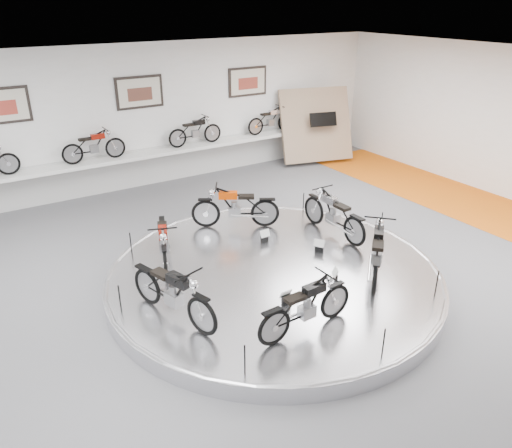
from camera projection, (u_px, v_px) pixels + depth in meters
floor at (283, 291)px, 9.51m from camera, size 16.00×16.00×0.00m
ceiling at (288, 74)px, 7.85m from camera, size 16.00×16.00×0.00m
wall_back at (141, 117)px, 14.06m from camera, size 16.00×0.00×16.00m
orange_carpet_strip at (499, 214)px, 12.82m from camera, size 2.40×12.60×0.01m
dado_band at (146, 167)px, 14.65m from camera, size 15.68×0.04×1.10m
display_platform at (274, 277)px, 9.68m from camera, size 6.40×6.40×0.30m
platform_rim at (274, 272)px, 9.63m from camera, size 6.40×6.40×0.10m
shelf at (149, 154)px, 14.24m from camera, size 11.00×0.55×0.10m
poster_left at (1, 106)px, 12.03m from camera, size 1.35×0.06×0.88m
poster_center at (140, 92)px, 13.73m from camera, size 1.35×0.06×0.88m
poster_right at (248, 82)px, 15.44m from camera, size 1.35×0.06×0.88m
display_panel at (316, 125)px, 16.40m from camera, size 2.56×1.52×2.30m
shelf_bike_b at (94, 148)px, 13.34m from camera, size 1.22×0.43×0.73m
shelf_bike_c at (195, 133)px, 14.80m from camera, size 1.22×0.43×0.73m
shelf_bike_d at (271, 122)px, 16.11m from camera, size 1.22×0.43×0.73m
bike_a at (334, 213)px, 10.88m from camera, size 0.62×1.69×0.99m
bike_b at (235, 207)px, 11.23m from camera, size 1.76×1.38×0.99m
bike_c at (164, 241)px, 9.72m from camera, size 1.08×1.68×0.93m
bike_d at (173, 292)px, 8.00m from camera, size 1.06×1.78×0.99m
bike_e at (306, 306)px, 7.71m from camera, size 1.57×0.62×0.91m
bike_f at (377, 251)px, 9.26m from camera, size 1.67×1.63×1.01m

